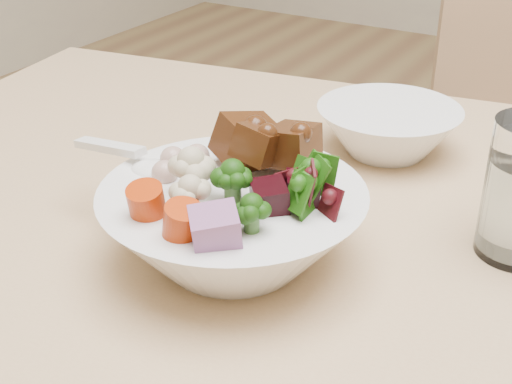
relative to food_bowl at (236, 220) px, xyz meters
The scene contains 3 objects.
food_bowl is the anchor object (origin of this frame).
soup_spoon 0.10m from the food_bowl, behind, with size 0.13×0.04×0.02m.
side_bowl 0.27m from the food_bowl, 83.37° to the left, with size 0.16×0.16×0.05m, color white, non-canonical shape.
Camera 1 is at (-0.03, -0.58, 1.03)m, focal length 50.00 mm.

